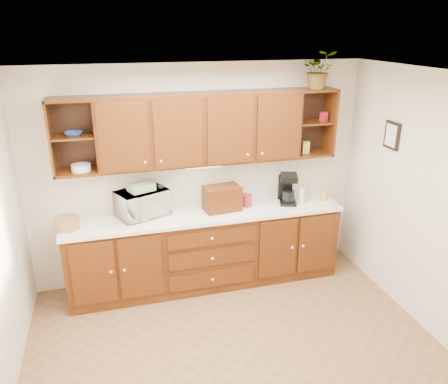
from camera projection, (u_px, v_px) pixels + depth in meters
floor at (242, 362)px, 4.11m from camera, size 4.00×4.00×0.00m
ceiling at (247, 79)px, 3.19m from camera, size 4.00×4.00×0.00m
back_wall at (199, 175)px, 5.23m from camera, size 4.00×0.00×4.00m
right_wall at (444, 213)px, 4.15m from camera, size 0.00×3.50×3.50m
base_cabinets at (206, 249)px, 5.26m from camera, size 3.20×0.60×0.90m
countertop at (206, 214)px, 5.09m from camera, size 3.24×0.64×0.04m
upper_cabinets at (202, 129)px, 4.88m from camera, size 3.20×0.33×0.80m
undercabinet_light at (203, 166)px, 4.98m from camera, size 0.40×0.05×0.02m
framed_picture at (392, 135)px, 4.76m from camera, size 0.03×0.24×0.30m
wicker_basket at (67, 223)px, 4.64m from camera, size 0.29×0.29×0.13m
microwave at (142, 203)px, 4.94m from camera, size 0.65×0.56×0.30m
towel_stack at (141, 187)px, 4.87m from camera, size 0.32×0.28×0.08m
wine_bottle at (161, 199)px, 5.03m from camera, size 0.09×0.09×0.33m
woven_tray at (151, 209)px, 5.14m from camera, size 0.35×0.18×0.33m
bread_box at (222, 198)px, 5.09m from camera, size 0.44×0.30×0.29m
mug_tree at (230, 204)px, 5.20m from camera, size 0.27×0.26×0.28m
canister_red at (247, 200)px, 5.23m from camera, size 0.14×0.14×0.15m
canister_white at (301, 195)px, 5.31m from camera, size 0.08×0.08×0.19m
canister_yellow at (324, 196)px, 5.40m from camera, size 0.11×0.11×0.12m
coffee_maker at (288, 189)px, 5.30m from camera, size 0.27×0.30×0.36m
bowl_stack at (74, 134)px, 4.52m from camera, size 0.21×0.21×0.04m
plate_stack at (81, 168)px, 4.65m from camera, size 0.23×0.23×0.07m
pantry_box_yellow at (306, 147)px, 5.28m from camera, size 0.09×0.08×0.14m
pantry_box_red at (324, 117)px, 5.20m from camera, size 0.09×0.08×0.11m
potted_plant at (319, 70)px, 4.93m from camera, size 0.46×0.43×0.42m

